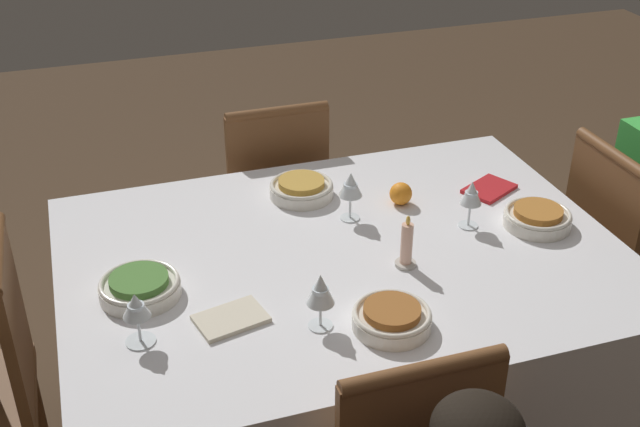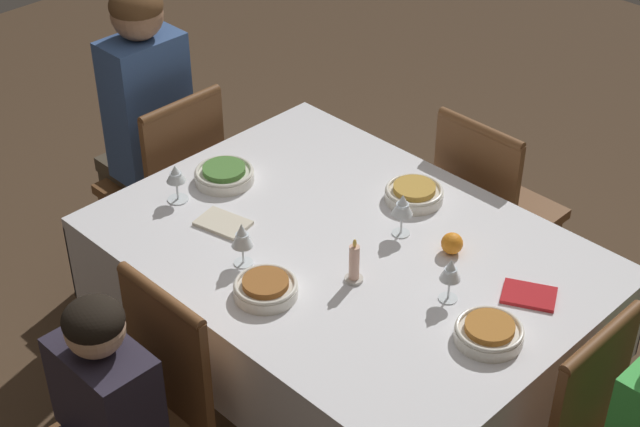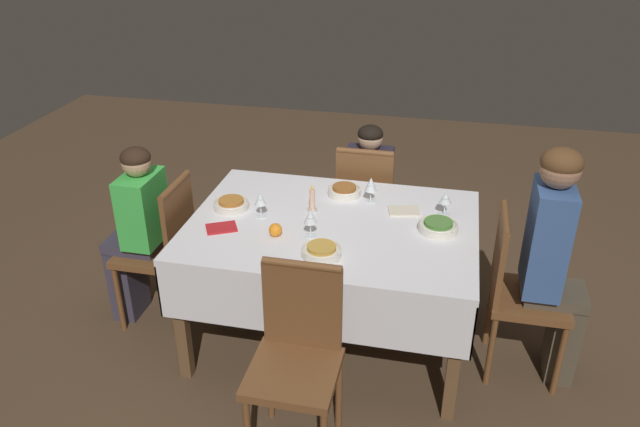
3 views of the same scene
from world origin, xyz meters
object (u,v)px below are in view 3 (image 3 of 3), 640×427
chair_north (298,352)px  wine_glass_north (310,217)px  person_child_dark (370,185)px  napkin_red_folded (221,228)px  wine_glass_east (260,200)px  orange_fruit (275,230)px  bowl_east (231,204)px  napkin_spare_side (404,211)px  chair_west (518,287)px  dining_table (332,237)px  bowl_south (344,191)px  person_adult_denim (554,255)px  chair_east (163,244)px  person_child_green (136,228)px  wine_glass_west (445,199)px  candle_centerpiece (312,201)px  wine_glass_south (371,185)px  bowl_north (322,251)px  bowl_west (438,226)px  chair_south (366,201)px

chair_north → wine_glass_north: bearing=97.9°
person_child_dark → napkin_red_folded: person_child_dark is taller
chair_north → wine_glass_east: chair_north is taller
orange_fruit → chair_north: bearing=114.3°
bowl_east → napkin_spare_side: bearing=-170.0°
orange_fruit → chair_west: bearing=-172.6°
napkin_red_folded → napkin_spare_side: bearing=-156.4°
person_child_dark → dining_table: bearing=85.9°
bowl_south → napkin_red_folded: size_ratio=1.01×
person_adult_denim → wine_glass_east: bearing=89.2°
bowl_east → napkin_red_folded: bearing=96.7°
bowl_east → wine_glass_east: size_ratio=1.33×
chair_west → bowl_east: chair_west is taller
dining_table → chair_east: (0.98, 0.03, -0.15)m
napkin_spare_side → person_child_green: bearing=9.1°
wine_glass_west → candle_centerpiece: bearing=8.3°
wine_glass_east → wine_glass_north: 0.34m
chair_east → person_child_green: size_ratio=0.83×
candle_centerpiece → wine_glass_south: bearing=-149.0°
person_adult_denim → wine_glass_east: size_ratio=8.85×
bowl_south → wine_glass_east: bearing=43.1°
bowl_south → napkin_red_folded: bearing=44.3°
person_adult_denim → wine_glass_north: (1.20, 0.12, 0.14)m
chair_east → napkin_spare_side: bearing=100.1°
chair_north → napkin_red_folded: bearing=133.6°
chair_north → napkin_red_folded: (0.55, -0.58, 0.24)m
wine_glass_east → napkin_spare_side: size_ratio=0.78×
chair_east → bowl_east: size_ratio=4.76×
chair_west → orange_fruit: chair_west is taller
wine_glass_west → napkin_spare_side: bearing=3.5°
dining_table → bowl_north: bearing=92.6°
wine_glass_north → napkin_red_folded: 0.48m
person_adult_denim → bowl_south: person_adult_denim is taller
wine_glass_north → orange_fruit: size_ratio=2.18×
wine_glass_west → wine_glass_south: 0.42m
person_child_dark → bowl_west: bearing=118.0°
wine_glass_south → bowl_east: bearing=18.8°
bowl_south → bowl_east: same height
person_child_dark → chair_south: bearing=90.0°
wine_glass_south → orange_fruit: bearing=49.9°
chair_east → bowl_south: size_ratio=4.84×
chair_south → person_adult_denim: person_adult_denim is taller
orange_fruit → napkin_red_folded: orange_fruit is taller
wine_glass_east → orange_fruit: 0.24m
chair_south → orange_fruit: bearing=71.7°
chair_east → bowl_north: 1.07m
chair_east → person_child_dark: 1.43m
chair_west → bowl_east: bearing=87.1°
person_child_green → orange_fruit: size_ratio=16.04×
dining_table → chair_west: 0.99m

